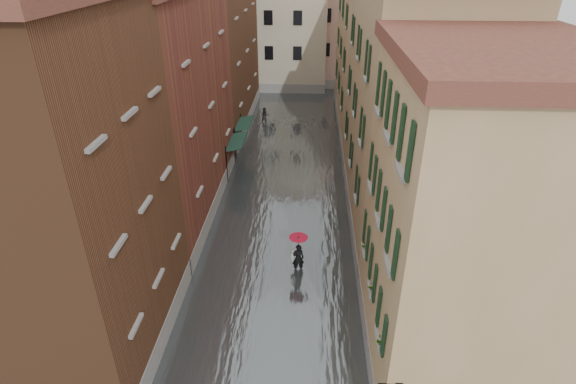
# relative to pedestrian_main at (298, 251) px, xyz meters

# --- Properties ---
(ground) EXTENTS (120.00, 120.00, 0.00)m
(ground) POSITION_rel_pedestrian_main_xyz_m (-1.14, -2.90, -1.25)
(ground) COLOR #535356
(ground) RESTS_ON ground
(floodwater) EXTENTS (10.00, 60.00, 0.20)m
(floodwater) POSITION_rel_pedestrian_main_xyz_m (-1.14, 10.10, -1.15)
(floodwater) COLOR #4B5153
(floodwater) RESTS_ON ground
(building_left_near) EXTENTS (6.00, 8.00, 13.00)m
(building_left_near) POSITION_rel_pedestrian_main_xyz_m (-8.14, -4.90, 5.25)
(building_left_near) COLOR brown
(building_left_near) RESTS_ON ground
(building_left_mid) EXTENTS (6.00, 14.00, 12.50)m
(building_left_mid) POSITION_rel_pedestrian_main_xyz_m (-8.14, 6.10, 5.00)
(building_left_mid) COLOR brown
(building_left_mid) RESTS_ON ground
(building_left_far) EXTENTS (6.00, 16.00, 14.00)m
(building_left_far) POSITION_rel_pedestrian_main_xyz_m (-8.14, 21.10, 5.75)
(building_left_far) COLOR brown
(building_left_far) RESTS_ON ground
(building_right_near) EXTENTS (6.00, 8.00, 11.50)m
(building_right_near) POSITION_rel_pedestrian_main_xyz_m (5.86, -4.90, 4.50)
(building_right_near) COLOR #9C8350
(building_right_near) RESTS_ON ground
(building_right_mid) EXTENTS (6.00, 14.00, 13.00)m
(building_right_mid) POSITION_rel_pedestrian_main_xyz_m (5.86, 6.10, 5.25)
(building_right_mid) COLOR #96855B
(building_right_mid) RESTS_ON ground
(building_right_far) EXTENTS (6.00, 16.00, 11.50)m
(building_right_far) POSITION_rel_pedestrian_main_xyz_m (5.86, 21.10, 4.50)
(building_right_far) COLOR #9C8350
(building_right_far) RESTS_ON ground
(building_end_cream) EXTENTS (12.00, 9.00, 13.00)m
(building_end_cream) POSITION_rel_pedestrian_main_xyz_m (-4.14, 35.10, 5.25)
(building_end_cream) COLOR beige
(building_end_cream) RESTS_ON ground
(building_end_pink) EXTENTS (10.00, 9.00, 12.00)m
(building_end_pink) POSITION_rel_pedestrian_main_xyz_m (4.86, 37.10, 4.75)
(building_end_pink) COLOR tan
(building_end_pink) RESTS_ON ground
(awning_near) EXTENTS (1.09, 3.26, 2.80)m
(awning_near) POSITION_rel_pedestrian_main_xyz_m (-4.63, 10.77, 1.22)
(awning_near) COLOR #173428
(awning_near) RESTS_ON ground
(awning_far) EXTENTS (1.09, 3.06, 2.80)m
(awning_far) POSITION_rel_pedestrian_main_xyz_m (-4.63, 14.35, 1.22)
(awning_far) COLOR #173428
(awning_far) RESTS_ON ground
(window_planters) EXTENTS (0.59, 5.99, 0.84)m
(window_planters) POSITION_rel_pedestrian_main_xyz_m (2.98, -4.91, 2.26)
(window_planters) COLOR brown
(window_planters) RESTS_ON ground
(pedestrian_main) EXTENTS (0.94, 0.94, 2.06)m
(pedestrian_main) POSITION_rel_pedestrian_main_xyz_m (0.00, 0.00, 0.00)
(pedestrian_main) COLOR black
(pedestrian_main) RESTS_ON ground
(pedestrian_far) EXTENTS (0.88, 0.76, 1.57)m
(pedestrian_far) POSITION_rel_pedestrian_main_xyz_m (-3.73, 21.17, -0.47)
(pedestrian_far) COLOR black
(pedestrian_far) RESTS_ON ground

